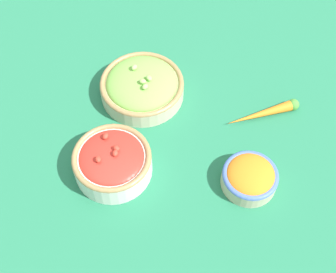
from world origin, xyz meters
The scene contains 5 objects.
ground_plane centered at (0.00, 0.00, 0.00)m, with size 3.00×3.00×0.00m, color #23704C.
bowl_cherry_tomatoes centered at (-0.08, -0.10, 0.04)m, with size 0.16×0.16×0.07m.
bowl_lettuce centered at (-0.11, 0.10, 0.03)m, with size 0.19×0.19×0.07m.
bowl_carrots centered at (0.19, -0.02, 0.03)m, with size 0.11×0.11×0.05m.
loose_carrot centered at (0.17, 0.15, 0.01)m, with size 0.14×0.13×0.03m.
Camera 1 is at (0.21, -0.50, 0.86)m, focal length 50.00 mm.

